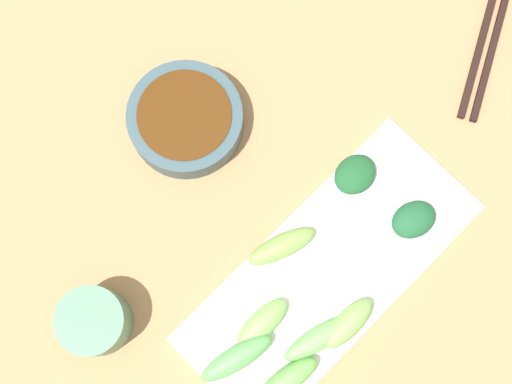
# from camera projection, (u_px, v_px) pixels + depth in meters

# --- Properties ---
(tabletop) EXTENTS (2.10, 2.10, 0.02)m
(tabletop) POSITION_uv_depth(u_px,v_px,m) (255.00, 213.00, 0.89)
(tabletop) COLOR #A27A52
(tabletop) RESTS_ON ground
(sauce_bowl) EXTENTS (0.14, 0.14, 0.04)m
(sauce_bowl) POSITION_uv_depth(u_px,v_px,m) (186.00, 119.00, 0.88)
(sauce_bowl) COLOR #344B55
(sauce_bowl) RESTS_ON tabletop
(serving_plate) EXTENTS (0.15, 0.37, 0.01)m
(serving_plate) POSITION_uv_depth(u_px,v_px,m) (328.00, 272.00, 0.86)
(serving_plate) COLOR white
(serving_plate) RESTS_ON tabletop
(broccoli_stalk_0) EXTENTS (0.04, 0.08, 0.03)m
(broccoli_stalk_0) POSITION_uv_depth(u_px,v_px,m) (288.00, 379.00, 0.81)
(broccoli_stalk_0) COLOR #68AE51
(broccoli_stalk_0) RESTS_ON serving_plate
(broccoli_stalk_1) EXTENTS (0.05, 0.09, 0.02)m
(broccoli_stalk_1) POSITION_uv_depth(u_px,v_px,m) (319.00, 338.00, 0.82)
(broccoli_stalk_1) COLOR #6BB85B
(broccoli_stalk_1) RESTS_ON serving_plate
(broccoli_leafy_2) EXTENTS (0.04, 0.05, 0.02)m
(broccoli_leafy_2) POSITION_uv_depth(u_px,v_px,m) (355.00, 174.00, 0.86)
(broccoli_leafy_2) COLOR #1B5029
(broccoli_leafy_2) RESTS_ON serving_plate
(broccoli_leafy_3) EXTENTS (0.06, 0.06, 0.03)m
(broccoli_leafy_3) POSITION_uv_depth(u_px,v_px,m) (414.00, 220.00, 0.85)
(broccoli_leafy_3) COLOR #1D5431
(broccoli_leafy_3) RESTS_ON serving_plate
(broccoli_stalk_4) EXTENTS (0.05, 0.09, 0.03)m
(broccoli_stalk_4) POSITION_uv_depth(u_px,v_px,m) (236.00, 358.00, 0.82)
(broccoli_stalk_4) COLOR #5DAB5A
(broccoli_stalk_4) RESTS_ON serving_plate
(broccoli_stalk_5) EXTENTS (0.05, 0.09, 0.03)m
(broccoli_stalk_5) POSITION_uv_depth(u_px,v_px,m) (281.00, 246.00, 0.84)
(broccoli_stalk_5) COLOR #79A44D
(broccoli_stalk_5) RESTS_ON serving_plate
(broccoli_stalk_6) EXTENTS (0.03, 0.07, 0.02)m
(broccoli_stalk_6) POSITION_uv_depth(u_px,v_px,m) (262.00, 323.00, 0.83)
(broccoli_stalk_6) COLOR #76B255
(broccoli_stalk_6) RESTS_ON serving_plate
(broccoli_stalk_7) EXTENTS (0.03, 0.07, 0.03)m
(broccoli_stalk_7) POSITION_uv_depth(u_px,v_px,m) (348.00, 323.00, 0.82)
(broccoli_stalk_7) COLOR #77A855
(broccoli_stalk_7) RESTS_ON serving_plate
(chopsticks) EXTENTS (0.13, 0.21, 0.01)m
(chopsticks) POSITION_uv_depth(u_px,v_px,m) (489.00, 34.00, 0.92)
(chopsticks) COLOR black
(chopsticks) RESTS_ON tabletop
(tea_cup) EXTENTS (0.08, 0.08, 0.06)m
(tea_cup) POSITION_uv_depth(u_px,v_px,m) (95.00, 322.00, 0.82)
(tea_cup) COLOR #4B765E
(tea_cup) RESTS_ON tabletop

